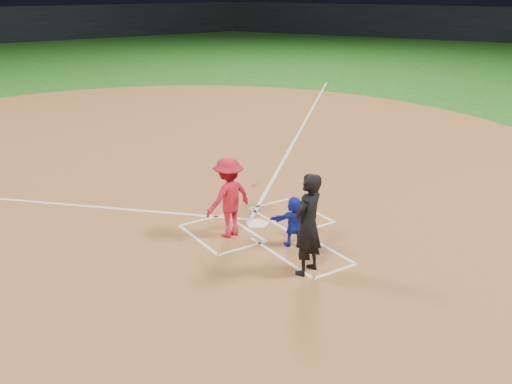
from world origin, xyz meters
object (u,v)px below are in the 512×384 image
umpire (308,224)px  batter_at_plate (229,197)px  home_plate (257,224)px  catcher (294,221)px

umpire → batter_at_plate: 2.36m
batter_at_plate → home_plate: bearing=11.4°
batter_at_plate → umpire: bearing=-80.7°
home_plate → batter_at_plate: batter_at_plate is taller
umpire → catcher: bearing=-133.6°
home_plate → umpire: (-0.49, -2.50, 1.01)m
home_plate → catcher: catcher is taller
catcher → batter_at_plate: bearing=-29.8°
catcher → batter_at_plate: batter_at_plate is taller
home_plate → umpire: umpire is taller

